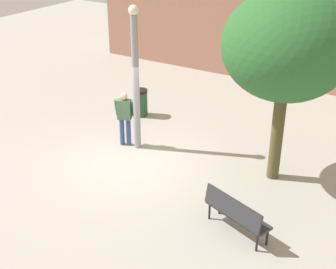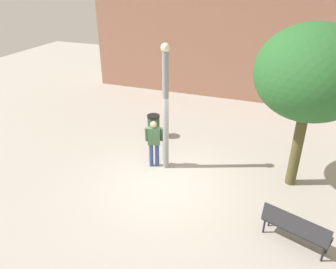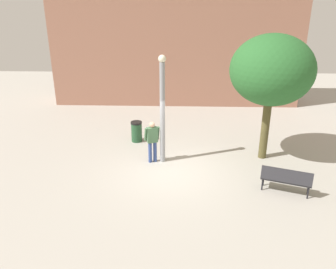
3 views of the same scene
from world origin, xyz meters
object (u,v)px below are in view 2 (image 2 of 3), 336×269
lamppost (166,106)px  plaza_tree (312,74)px  person_by_lamppost (154,141)px  trash_bin (154,126)px  park_bench (296,227)px

lamppost → plaza_tree: 4.27m
lamppost → person_by_lamppost: 1.32m
trash_bin → park_bench: bearing=-37.8°
plaza_tree → trash_bin: 6.30m
lamppost → park_bench: size_ratio=2.51×
plaza_tree → park_bench: bearing=-87.2°
person_by_lamppost → park_bench: (4.56, -2.17, -0.42)m
lamppost → person_by_lamppost: size_ratio=2.50×
lamppost → park_bench: (4.16, -2.23, -1.67)m
person_by_lamppost → trash_bin: (-0.87, 2.04, -0.50)m
trash_bin → person_by_lamppost: bearing=-66.8°
park_bench → trash_bin: (-5.43, 4.21, -0.08)m
plaza_tree → trash_bin: bearing=164.3°
lamppost → trash_bin: size_ratio=4.51×
lamppost → trash_bin: bearing=122.7°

